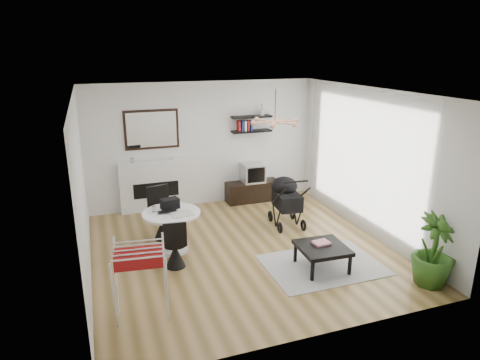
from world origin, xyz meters
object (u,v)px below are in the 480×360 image
object	(u,v)px
crt_tv	(253,173)
stroller	(286,203)
dining_table	(172,226)
coffee_table	(322,249)
drying_rack	(141,282)
tv_console	(252,191)
fireplace	(155,180)
potted_plant	(434,251)

from	to	relation	value
crt_tv	stroller	xyz separation A→B (m)	(0.12, -1.50, -0.21)
dining_table	coffee_table	bearing A→B (deg)	-33.55
stroller	drying_rack	bearing A→B (deg)	-138.33
dining_table	coffee_table	distance (m)	2.53
stroller	tv_console	bearing A→B (deg)	100.78
fireplace	stroller	xyz separation A→B (m)	(2.29, -1.65, -0.23)
stroller	coffee_table	distance (m)	1.84
stroller	fireplace	bearing A→B (deg)	150.19
coffee_table	dining_table	bearing A→B (deg)	146.45
dining_table	drying_rack	bearing A→B (deg)	-112.34
crt_tv	drying_rack	world-z (taller)	drying_rack
fireplace	drying_rack	distance (m)	3.94
fireplace	drying_rack	size ratio (longest dim) A/B	2.15
coffee_table	stroller	bearing A→B (deg)	82.87
drying_rack	potted_plant	xyz separation A→B (m)	(4.13, -0.55, 0.01)
potted_plant	coffee_table	bearing A→B (deg)	143.80
fireplace	tv_console	world-z (taller)	fireplace
dining_table	potted_plant	distance (m)	4.12
fireplace	dining_table	size ratio (longest dim) A/B	2.20
crt_tv	coffee_table	size ratio (longest dim) A/B	0.63
coffee_table	fireplace	bearing A→B (deg)	120.75
crt_tv	potted_plant	xyz separation A→B (m)	(1.18, -4.26, -0.12)
crt_tv	fireplace	bearing A→B (deg)	176.09
fireplace	crt_tv	xyz separation A→B (m)	(2.17, -0.15, -0.02)
fireplace	crt_tv	world-z (taller)	fireplace
tv_console	dining_table	distance (m)	2.94
fireplace	drying_rack	bearing A→B (deg)	-101.38
tv_console	drying_rack	size ratio (longest dim) A/B	1.20
fireplace	tv_console	size ratio (longest dim) A/B	1.79
dining_table	potted_plant	size ratio (longest dim) A/B	0.90
tv_console	stroller	bearing A→B (deg)	-85.15
crt_tv	stroller	world-z (taller)	stroller
dining_table	stroller	world-z (taller)	stroller
stroller	coffee_table	xyz separation A→B (m)	(-0.23, -1.82, -0.11)
fireplace	potted_plant	world-z (taller)	fireplace
drying_rack	coffee_table	xyz separation A→B (m)	(2.84, 0.39, -0.18)
fireplace	dining_table	world-z (taller)	fireplace
potted_plant	drying_rack	bearing A→B (deg)	172.37
drying_rack	potted_plant	world-z (taller)	potted_plant
drying_rack	coffee_table	distance (m)	2.87
fireplace	coffee_table	distance (m)	4.05
crt_tv	coffee_table	bearing A→B (deg)	-91.86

